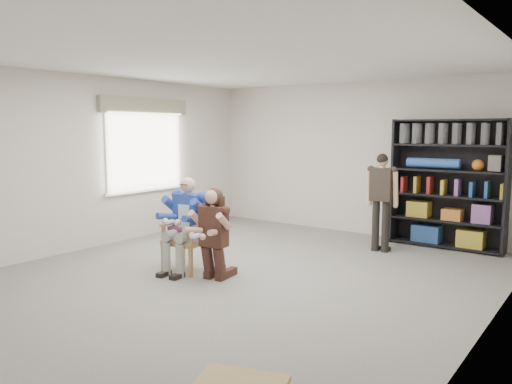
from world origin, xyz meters
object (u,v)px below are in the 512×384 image
Objects in this scene: seated_man at (186,224)px; kneeling_woman at (213,235)px; armchair at (186,235)px; bookshelf at (448,184)px; standing_man at (381,203)px.

seated_man is 1.09× the size of kneeling_woman.
armchair is 0.77× the size of seated_man.
seated_man is 4.31m from bookshelf.
bookshelf is at bearing 47.57° from armchair.
bookshelf is (2.47, 3.51, 0.40)m from seated_man.
seated_man is at bearing -124.73° from standing_man.
armchair is 0.48× the size of bookshelf.
kneeling_woman is 4.12m from bookshelf.
seated_man is (0.00, 0.00, 0.15)m from armchair.
seated_man is at bearing 161.01° from kneeling_woman.
bookshelf reaches higher than armchair.
standing_man is (1.13, 2.73, 0.19)m from kneeling_woman.
standing_man is (1.71, 2.61, 0.28)m from armchair.
standing_man is (-0.76, -0.90, -0.27)m from bookshelf.
bookshelf is 1.20m from standing_man.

